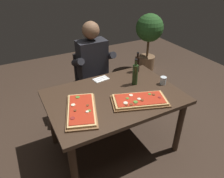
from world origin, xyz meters
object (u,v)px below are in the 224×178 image
Objects in this scene: oil_bottle_amber at (137,64)px; tumbler_near_camera at (163,81)px; pizza_rectangular_left at (81,110)px; diner_chair at (91,80)px; seated_diner at (94,67)px; wine_bottle_dark at (135,74)px; potted_plant_corner at (149,34)px; pizza_rectangular_front at (140,100)px; dining_table at (114,103)px.

oil_bottle_amber reaches higher than tumbler_near_camera.
tumbler_near_camera is at bearing 3.06° from pizza_rectangular_left.
tumbler_near_camera is 0.10× the size of diner_chair.
pizza_rectangular_left is 1.12m from diner_chair.
tumbler_near_camera is 0.07× the size of seated_diner.
pizza_rectangular_left is at bearing -117.27° from diner_chair.
oil_bottle_amber is at bearing 26.59° from pizza_rectangular_left.
oil_bottle_amber is 0.19× the size of seated_diner.
oil_bottle_amber is at bearing -40.73° from seated_diner.
potted_plant_corner is (1.30, 1.48, -0.13)m from wine_bottle_dark.
oil_bottle_amber is 0.75m from diner_chair.
pizza_rectangular_left is 0.98m from seated_diner.
potted_plant_corner is (1.09, 1.23, -0.11)m from oil_bottle_amber.
wine_bottle_dark is at bearing 151.72° from tumbler_near_camera.
diner_chair is 0.65× the size of seated_diner.
wine_bottle_dark reaches higher than oil_bottle_amber.
diner_chair is (0.50, 0.96, -0.27)m from pizza_rectangular_left.
oil_bottle_amber is 0.30× the size of diner_chair.
wine_bottle_dark is 0.23× the size of seated_diner.
wine_bottle_dark is 0.34m from tumbler_near_camera.
pizza_rectangular_front is 0.69m from oil_bottle_amber.
pizza_rectangular_front reaches higher than dining_table.
tumbler_near_camera is (0.29, -0.15, -0.08)m from wine_bottle_dark.
diner_chair is at bearing 84.15° from dining_table.
potted_plant_corner is at bearing 58.37° from tumbler_near_camera.
potted_plant_corner is (1.45, 1.82, -0.02)m from pizza_rectangular_front.
oil_bottle_amber reaches higher than dining_table.
wine_bottle_dark reaches higher than tumbler_near_camera.
dining_table is at bearing 14.51° from pizza_rectangular_left.
pizza_rectangular_front is at bearing -12.14° from pizza_rectangular_left.
dining_table is 4.55× the size of wine_bottle_dark.
wine_bottle_dark reaches higher than pizza_rectangular_left.
diner_chair is (0.09, 0.86, -0.16)m from dining_table.
seated_diner is 1.75m from potted_plant_corner.
seated_diner is at bearing -150.90° from potted_plant_corner.
oil_bottle_amber is at bearing 58.79° from pizza_rectangular_front.
pizza_rectangular_front is 0.59m from pizza_rectangular_left.
dining_table is 1.61× the size of diner_chair.
diner_chair is 1.71m from potted_plant_corner.
wine_bottle_dark is 1.19× the size of oil_bottle_amber.
dining_table is at bearing -162.26° from wine_bottle_dark.
pizza_rectangular_front and pizza_rectangular_left have the same top height.
tumbler_near_camera is at bearing -60.12° from diner_chair.
potted_plant_corner is at bearing 51.36° from pizza_rectangular_front.
wine_bottle_dark is 0.69m from seated_diner.
potted_plant_corner reaches higher than oil_bottle_amber.
oil_bottle_amber is at bearing 34.57° from dining_table.
pizza_rectangular_left is 0.54× the size of potted_plant_corner.
wine_bottle_dark is at bearing -127.99° from oil_bottle_amber.
oil_bottle_amber is at bearing -48.66° from diner_chair.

